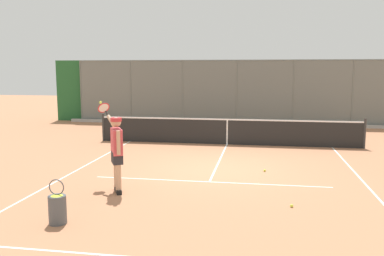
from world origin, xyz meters
TOP-DOWN VIEW (x-y plane):
  - ground_plane at (0.00, 0.00)m, footprint 60.00×60.00m
  - court_line_markings at (0.00, 1.57)m, footprint 7.60×9.56m
  - fence_backdrop at (0.00, -10.18)m, footprint 19.58×1.37m
  - tennis_net at (0.00, -3.93)m, footprint 9.77×0.09m
  - tennis_player at (1.97, 2.47)m, footprint 0.93×1.17m
  - tennis_ball_near_baseline at (-1.36, 0.02)m, footprint 0.07×0.07m
  - tennis_ball_mid_court at (-1.88, 2.92)m, footprint 0.07×0.07m
  - ball_basket at (2.36, 4.53)m, footprint 0.32×0.32m

SIDE VIEW (x-z plane):
  - ground_plane at x=0.00m, z-range 0.00..0.00m
  - court_line_markings at x=0.00m, z-range 0.00..0.01m
  - tennis_ball_near_baseline at x=-1.36m, z-range 0.00..0.07m
  - tennis_ball_mid_court at x=-1.88m, z-range 0.00..0.07m
  - ball_basket at x=2.36m, z-range -0.11..0.71m
  - tennis_net at x=0.00m, z-range -0.04..1.03m
  - tennis_player at x=1.97m, z-range 0.01..2.01m
  - fence_backdrop at x=0.00m, z-range -0.01..3.24m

